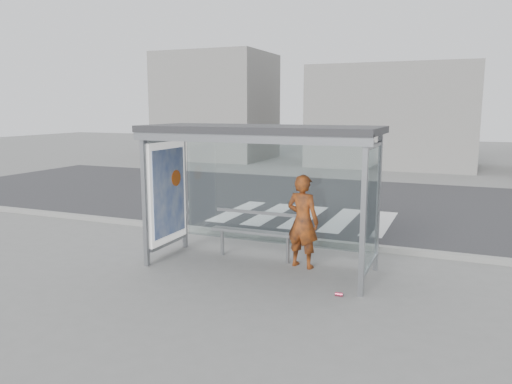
# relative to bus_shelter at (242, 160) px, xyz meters

# --- Properties ---
(ground) EXTENTS (80.00, 80.00, 0.00)m
(ground) POSITION_rel_bus_shelter_xyz_m (0.37, -0.06, -1.98)
(ground) COLOR slate
(ground) RESTS_ON ground
(road) EXTENTS (30.00, 10.00, 0.01)m
(road) POSITION_rel_bus_shelter_xyz_m (0.37, 6.94, -1.98)
(road) COLOR #2C2C2E
(road) RESTS_ON ground
(curb) EXTENTS (30.00, 0.18, 0.12)m
(curb) POSITION_rel_bus_shelter_xyz_m (0.37, 1.89, -1.92)
(curb) COLOR gray
(curb) RESTS_ON ground
(crosswalk) EXTENTS (4.55, 3.00, 0.00)m
(crosswalk) POSITION_rel_bus_shelter_xyz_m (-0.13, 4.44, -1.98)
(crosswalk) COLOR silver
(crosswalk) RESTS_ON ground
(bus_shelter) EXTENTS (4.25, 1.65, 2.62)m
(bus_shelter) POSITION_rel_bus_shelter_xyz_m (0.00, 0.00, 0.00)
(bus_shelter) COLOR gray
(bus_shelter) RESTS_ON ground
(building_left) EXTENTS (6.00, 5.00, 6.00)m
(building_left) POSITION_rel_bus_shelter_xyz_m (-9.63, 17.94, 1.02)
(building_left) COLOR gray
(building_left) RESTS_ON ground
(building_center) EXTENTS (8.00, 5.00, 5.00)m
(building_center) POSITION_rel_bus_shelter_xyz_m (0.37, 17.94, 0.52)
(building_center) COLOR gray
(building_center) RESTS_ON ground
(person) EXTENTS (0.71, 0.54, 1.74)m
(person) POSITION_rel_bus_shelter_xyz_m (1.08, 0.30, -1.11)
(person) COLOR #BF5111
(person) RESTS_ON ground
(bench) EXTENTS (1.79, 0.32, 0.92)m
(bench) POSITION_rel_bus_shelter_xyz_m (0.06, 0.44, -1.44)
(bench) COLOR slate
(bench) RESTS_ON ground
(soda_can) EXTENTS (0.12, 0.07, 0.06)m
(soda_can) POSITION_rel_bus_shelter_xyz_m (2.06, -0.90, -1.95)
(soda_can) COLOR #DB4064
(soda_can) RESTS_ON ground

